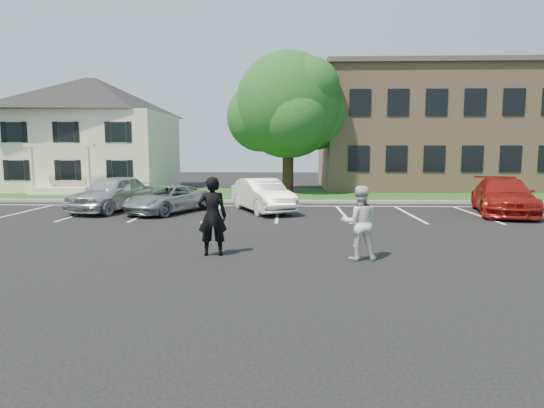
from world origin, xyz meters
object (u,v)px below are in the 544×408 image
at_px(man_black_suit, 212,216).
at_px(man_white_shirt, 359,223).
at_px(house, 94,134).
at_px(tree, 290,108).
at_px(car_white_sedan, 263,195).
at_px(office_building, 478,130).
at_px(car_silver_minivan, 167,199).
at_px(car_red_compact, 503,196).
at_px(car_silver_west, 112,193).

distance_m(man_black_suit, man_white_shirt, 3.73).
xyz_separation_m(house, tree, (13.52, -2.34, 1.52)).
bearing_deg(car_white_sedan, man_black_suit, -120.04).
xyz_separation_m(house, office_building, (27.00, 2.02, 0.33)).
height_order(office_building, car_silver_minivan, office_building).
height_order(office_building, man_black_suit, office_building).
bearing_deg(man_white_shirt, office_building, -120.45).
height_order(office_building, tree, tree).
bearing_deg(office_building, car_silver_minivan, -143.63).
relative_size(tree, car_white_sedan, 1.99).
xyz_separation_m(office_building, man_black_suit, (-15.51, -21.80, -3.13)).
bearing_deg(car_red_compact, man_black_suit, -128.66).
bearing_deg(car_silver_minivan, house, 150.49).
distance_m(man_white_shirt, car_silver_minivan, 10.86).
bearing_deg(man_white_shirt, tree, -87.01).
xyz_separation_m(car_silver_west, car_red_compact, (17.07, -0.39, -0.04)).
bearing_deg(man_black_suit, car_red_compact, -150.03).
relative_size(man_black_suit, car_red_compact, 0.39).
height_order(man_black_suit, car_silver_minivan, man_black_suit).
height_order(house, car_white_sedan, house).
relative_size(office_building, car_silver_minivan, 5.28).
height_order(man_black_suit, car_red_compact, man_black_suit).
bearing_deg(car_silver_west, office_building, 45.94).
height_order(man_black_suit, car_silver_west, man_black_suit).
xyz_separation_m(man_black_suit, car_silver_west, (-5.93, 8.49, -0.22)).
distance_m(man_black_suit, car_white_sedan, 8.51).
height_order(car_silver_minivan, car_red_compact, car_red_compact).
bearing_deg(man_white_shirt, man_black_suit, -7.60).
bearing_deg(office_building, man_white_shirt, -118.05).
height_order(tree, man_black_suit, tree).
relative_size(car_silver_west, car_white_sedan, 1.06).
distance_m(house, man_white_shirt, 25.38).
bearing_deg(man_black_suit, office_building, -131.50).
height_order(office_building, car_silver_west, office_building).
bearing_deg(car_silver_minivan, car_silver_west, -165.74).
distance_m(house, car_silver_minivan, 14.75).
relative_size(house, car_white_sedan, 2.33).
height_order(man_black_suit, car_white_sedan, man_black_suit).
xyz_separation_m(man_white_shirt, car_silver_west, (-9.64, 8.83, -0.12)).
xyz_separation_m(car_white_sedan, car_red_compact, (10.32, -0.36, 0.04)).
distance_m(house, tree, 13.81).
height_order(office_building, man_white_shirt, office_building).
xyz_separation_m(tree, car_silver_minivan, (-5.33, -9.48, -4.76)).
height_order(tree, car_silver_minivan, tree).
relative_size(office_building, tree, 2.55).
bearing_deg(tree, man_white_shirt, -84.61).
bearing_deg(tree, car_white_sedan, -97.68).
xyz_separation_m(house, man_white_shirt, (15.20, -20.12, -2.91)).
bearing_deg(man_white_shirt, car_silver_minivan, -52.20).
height_order(office_building, car_white_sedan, office_building).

